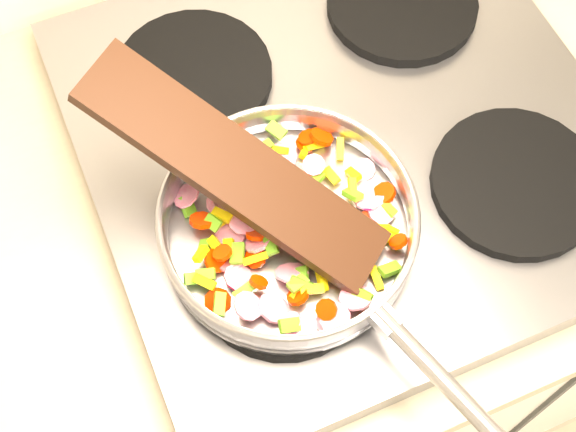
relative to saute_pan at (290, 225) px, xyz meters
name	(u,v)px	position (x,y,z in m)	size (l,w,h in m)	color
cooktop	(347,140)	(0.12, 0.11, -0.06)	(0.60, 0.60, 0.04)	#939399
grate_fl	(285,274)	(-0.02, -0.03, -0.04)	(0.19, 0.19, 0.02)	black
grate_fr	(516,182)	(0.26, -0.03, -0.04)	(0.19, 0.19, 0.02)	black
grate_bl	(193,75)	(-0.02, 0.25, -0.04)	(0.19, 0.19, 0.02)	black
grate_br	(402,4)	(0.26, 0.25, -0.04)	(0.19, 0.19, 0.02)	black
saute_pan	(290,225)	(0.00, 0.00, 0.00)	(0.30, 0.46, 0.05)	#9E9EA5
vegetable_heap	(292,228)	(0.00, 0.00, -0.01)	(0.25, 0.26, 0.05)	#D41450
wooden_spatula	(235,170)	(-0.04, 0.05, 0.06)	(0.34, 0.08, 0.02)	black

